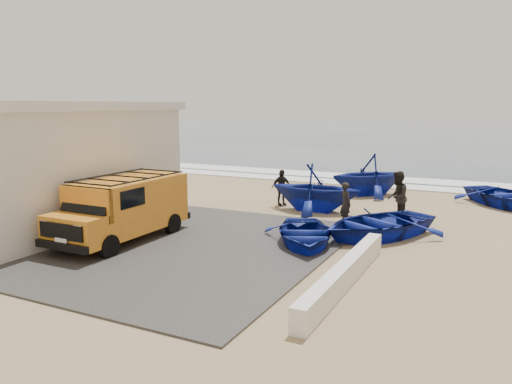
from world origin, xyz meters
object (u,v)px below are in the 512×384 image
at_px(fisherman_middle, 397,197).
at_px(fisherman_front, 346,203).
at_px(boat_far_right, 508,196).
at_px(parapet, 345,274).
at_px(boat_mid_left, 315,188).
at_px(boat_near_right, 377,224).
at_px(boat_near_left, 304,233).
at_px(boat_far_left, 369,174).
at_px(van, 124,206).
at_px(fisherman_back, 281,187).
at_px(building, 14,162).

bearing_deg(fisherman_middle, fisherman_front, -57.37).
distance_m(boat_far_right, fisherman_front, 7.90).
height_order(parapet, fisherman_front, fisherman_front).
relative_size(boat_mid_left, fisherman_front, 2.39).
distance_m(boat_near_right, boat_mid_left, 4.28).
distance_m(parapet, fisherman_middle, 7.06).
height_order(boat_near_left, fisherman_middle, fisherman_middle).
bearing_deg(boat_far_right, boat_far_left, 139.01).
relative_size(van, boat_mid_left, 1.31).
relative_size(boat_near_left, fisherman_back, 2.27).
relative_size(boat_near_left, boat_near_right, 0.81).
bearing_deg(fisherman_front, van, 87.71).
distance_m(parapet, fisherman_front, 6.23).
bearing_deg(boat_near_left, fisherman_front, 59.08).
height_order(boat_far_right, fisherman_back, fisherman_back).
distance_m(boat_far_left, fisherman_front, 6.13).
distance_m(building, boat_near_right, 12.81).
relative_size(boat_near_left, boat_far_left, 0.93).
distance_m(van, fisherman_back, 7.59).
bearing_deg(boat_far_left, boat_near_left, -42.92).
height_order(boat_near_left, fisherman_front, fisherman_front).
height_order(boat_mid_left, boat_far_left, boat_far_left).
height_order(fisherman_middle, fisherman_back, fisherman_middle).
relative_size(van, boat_far_left, 1.27).
height_order(building, fisherman_front, building).
bearing_deg(fisherman_back, fisherman_front, -81.15).
distance_m(building, fisherman_middle, 13.77).
bearing_deg(boat_far_left, fisherman_front, -38.63).
distance_m(van, boat_near_left, 5.64).
relative_size(boat_near_right, fisherman_middle, 2.27).
xyz_separation_m(building, fisherman_front, (10.74, 4.96, -1.41)).
bearing_deg(parapet, building, 175.42).
bearing_deg(boat_mid_left, fisherman_middle, -99.02).
xyz_separation_m(parapet, van, (-7.30, 0.75, 0.81)).
xyz_separation_m(boat_near_right, fisherman_front, (-1.42, 1.28, 0.31)).
height_order(boat_near_right, fisherman_middle, fisherman_middle).
height_order(boat_near_left, boat_far_right, boat_far_right).
bearing_deg(boat_near_left, fisherman_back, 95.45).
bearing_deg(van, boat_far_right, 46.30).
xyz_separation_m(fisherman_middle, fisherman_back, (-4.97, 1.00, -0.17)).
bearing_deg(parapet, boat_near_left, 126.91).
bearing_deg(boat_mid_left, building, 125.89).
xyz_separation_m(building, fisherman_middle, (12.32, 6.03, -1.23)).
bearing_deg(boat_near_right, fisherman_middle, 116.50).
height_order(boat_far_right, fisherman_middle, fisherman_middle).
distance_m(fisherman_front, fisherman_middle, 1.92).
bearing_deg(fisherman_front, boat_near_left, 128.39).
bearing_deg(boat_near_right, boat_mid_left, 167.85).
height_order(boat_near_right, fisherman_front, fisherman_front).
height_order(boat_far_left, fisherman_front, boat_far_left).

